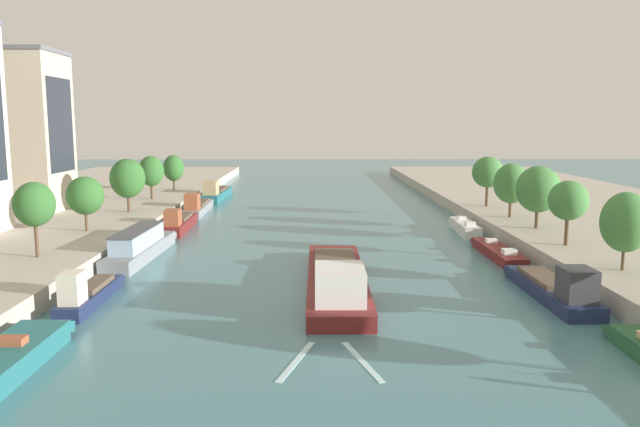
# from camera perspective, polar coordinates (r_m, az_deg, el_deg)

# --- Properties ---
(quay_left) EXTENTS (36.00, 170.00, 1.68)m
(quay_left) POSITION_cam_1_polar(r_m,az_deg,el_deg) (83.32, -26.73, -0.89)
(quay_left) COLOR #B7AD9E
(quay_left) RESTS_ON ground
(quay_right) EXTENTS (36.00, 170.00, 1.68)m
(quay_right) POSITION_cam_1_polar(r_m,az_deg,el_deg) (84.24, 26.26, -0.76)
(quay_right) COLOR #B7AD9E
(quay_right) RESTS_ON ground
(barge_midriver) EXTENTS (4.75, 23.40, 3.40)m
(barge_midriver) POSITION_cam_1_polar(r_m,az_deg,el_deg) (48.26, 1.55, -5.99)
(barge_midriver) COLOR maroon
(barge_midriver) RESTS_ON ground
(wake_behind_barge) EXTENTS (5.60, 5.91, 0.03)m
(wake_behind_barge) POSITION_cam_1_polar(r_m,az_deg,el_deg) (34.90, 0.84, -13.39)
(wake_behind_barge) COLOR silver
(wake_behind_barge) RESTS_ON ground
(moored_boat_left_midway) EXTENTS (1.85, 10.38, 3.11)m
(moored_boat_left_midway) POSITION_cam_1_polar(r_m,az_deg,el_deg) (47.58, -20.52, -6.86)
(moored_boat_left_midway) COLOR #1E284C
(moored_boat_left_midway) RESTS_ON ground
(moored_boat_left_upstream) EXTENTS (3.36, 16.44, 2.98)m
(moored_boat_left_upstream) POSITION_cam_1_polar(r_m,az_deg,el_deg) (62.01, -16.20, -2.84)
(moored_boat_left_upstream) COLOR gray
(moored_boat_left_upstream) RESTS_ON ground
(moored_boat_left_far) EXTENTS (2.48, 13.02, 3.10)m
(moored_boat_left_far) POSITION_cam_1_polar(r_m,az_deg,el_deg) (76.71, -12.80, -0.84)
(moored_boat_left_far) COLOR maroon
(moored_boat_left_far) RESTS_ON ground
(moored_boat_left_lone) EXTENTS (2.74, 15.06, 3.30)m
(moored_boat_left_lone) POSITION_cam_1_polar(r_m,az_deg,el_deg) (90.70, -11.20, 0.62)
(moored_boat_left_lone) COLOR gray
(moored_boat_left_lone) RESTS_ON ground
(moored_boat_left_near) EXTENTS (3.45, 16.30, 3.49)m
(moored_boat_left_near) POSITION_cam_1_polar(r_m,az_deg,el_deg) (106.98, -9.53, 1.87)
(moored_boat_left_near) COLOR #23666B
(moored_boat_left_near) RESTS_ON ground
(moored_boat_right_lone) EXTENTS (2.91, 13.45, 3.25)m
(moored_boat_right_lone) POSITION_cam_1_polar(r_m,az_deg,el_deg) (49.02, 20.76, -6.38)
(moored_boat_right_lone) COLOR #1E284C
(moored_boat_right_lone) RESTS_ON ground
(moored_boat_right_downstream) EXTENTS (2.32, 12.03, 2.07)m
(moored_boat_right_downstream) POSITION_cam_1_polar(r_m,az_deg,el_deg) (62.74, 16.01, -3.39)
(moored_boat_right_downstream) COLOR maroon
(moored_boat_right_downstream) RESTS_ON ground
(moored_boat_right_second) EXTENTS (2.25, 10.13, 2.38)m
(moored_boat_right_second) POSITION_cam_1_polar(r_m,az_deg,el_deg) (75.45, 13.16, -1.21)
(moored_boat_right_second) COLOR silver
(moored_boat_right_second) RESTS_ON ground
(tree_left_second) EXTENTS (3.39, 3.39, 6.37)m
(tree_left_second) POSITION_cam_1_polar(r_m,az_deg,el_deg) (57.09, -24.77, 0.76)
(tree_left_second) COLOR brown
(tree_left_second) RESTS_ON quay_left
(tree_left_end_of_row) EXTENTS (3.82, 3.82, 5.72)m
(tree_left_end_of_row) POSITION_cam_1_polar(r_m,az_deg,el_deg) (69.02, -20.78, 1.54)
(tree_left_end_of_row) COLOR brown
(tree_left_end_of_row) RESTS_ON quay_left
(tree_left_third) EXTENTS (4.39, 4.39, 6.76)m
(tree_left_third) POSITION_cam_1_polar(r_m,az_deg,el_deg) (82.04, -17.26, 3.10)
(tree_left_third) COLOR brown
(tree_left_third) RESTS_ON quay_left
(tree_left_past_mid) EXTENTS (3.70, 3.70, 6.39)m
(tree_left_past_mid) POSITION_cam_1_polar(r_m,az_deg,el_deg) (95.08, -15.26, 3.77)
(tree_left_past_mid) COLOR brown
(tree_left_past_mid) RESTS_ON quay_left
(tree_left_far) EXTENTS (3.45, 3.45, 5.85)m
(tree_left_far) POSITION_cam_1_polar(r_m,az_deg,el_deg) (107.29, -13.31, 4.08)
(tree_left_far) COLOR brown
(tree_left_far) RESTS_ON quay_left
(tree_right_second) EXTENTS (3.71, 3.71, 6.06)m
(tree_right_second) POSITION_cam_1_polar(r_m,az_deg,el_deg) (52.64, 26.27, -0.73)
(tree_right_second) COLOR brown
(tree_right_second) RESTS_ON quay_right
(tree_right_midway) EXTENTS (3.60, 3.60, 6.00)m
(tree_right_midway) POSITION_cam_1_polar(r_m,az_deg,el_deg) (61.32, 21.85, 1.10)
(tree_right_midway) COLOR brown
(tree_right_midway) RESTS_ON quay_right
(tree_right_far) EXTENTS (4.67, 4.67, 6.70)m
(tree_right_far) POSITION_cam_1_polar(r_m,az_deg,el_deg) (70.10, 19.41, 2.11)
(tree_right_far) COLOR brown
(tree_right_far) RESTS_ON quay_right
(tree_right_nearest) EXTENTS (4.17, 4.17, 6.45)m
(tree_right_nearest) POSITION_cam_1_polar(r_m,az_deg,el_deg) (77.27, 17.16, 2.64)
(tree_right_nearest) COLOR brown
(tree_right_nearest) RESTS_ON quay_right
(tree_right_third) EXTENTS (4.17, 4.17, 6.73)m
(tree_right_third) POSITION_cam_1_polar(r_m,az_deg,el_deg) (86.67, 15.16, 3.68)
(tree_right_third) COLOR brown
(tree_right_third) RESTS_ON quay_right
(building_left_far_end) EXTENTS (11.63, 9.96, 20.35)m
(building_left_far_end) POSITION_cam_1_polar(r_m,az_deg,el_deg) (88.74, -26.10, 6.83)
(building_left_far_end) COLOR beige
(building_left_far_end) RESTS_ON quay_left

